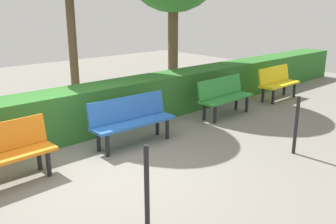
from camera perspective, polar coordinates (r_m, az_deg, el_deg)
name	(u,v)px	position (r m, az deg, el deg)	size (l,w,h in m)	color
ground_plane	(105,168)	(5.87, -9.70, -8.57)	(21.49, 21.49, 0.00)	gray
bench_yellow	(277,82)	(10.19, 16.58, 4.54)	(1.38, 0.49, 0.86)	yellow
bench_green	(224,95)	(8.41, 8.69, 2.64)	(1.50, 0.51, 0.86)	#2D8C38
bench_blue	(132,118)	(6.63, -5.67, -0.98)	(1.61, 0.51, 0.86)	blue
hedge_row	(105,107)	(7.55, -9.70, 0.83)	(17.49, 0.79, 0.92)	#2D6B28
railing_post_mid	(296,126)	(6.52, 19.22, -1.99)	(0.06, 0.06, 1.00)	black
railing_post_far	(147,187)	(4.18, -3.30, -11.52)	(0.06, 0.06, 1.00)	black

